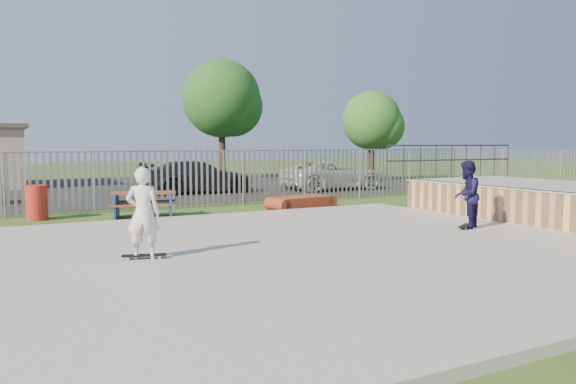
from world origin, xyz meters
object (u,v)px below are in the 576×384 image
trash_bin_grey (38,204)px  tree_mid (222,99)px  skater_white (143,213)px  trash_bin_red (37,203)px  skater_navy (466,195)px  tree_right (371,121)px  car_white (333,175)px  car_dark (198,177)px  picnic_table (144,205)px  funbox (301,202)px

trash_bin_grey → tree_mid: size_ratio=0.12×
trash_bin_grey → skater_white: size_ratio=0.53×
trash_bin_red → skater_navy: (9.23, -7.87, 0.48)m
tree_mid → tree_right: tree_mid is taller
car_white → skater_navy: (-4.21, -12.67, 0.26)m
trash_bin_red → car_dark: car_dark is taller
picnic_table → trash_bin_grey: size_ratio=2.51×
car_white → funbox: bearing=137.2°
picnic_table → car_dark: (4.23, 7.25, 0.34)m
trash_bin_grey → skater_navy: skater_navy is taller
car_dark → tree_right: bearing=-74.8°
picnic_table → car_white: bearing=44.7°
funbox → skater_white: skater_white is taller
funbox → trash_bin_red: (-8.36, 1.08, 0.31)m
skater_navy → tree_mid: bearing=-126.4°
tree_mid → skater_white: 25.09m
tree_right → skater_navy: 19.44m
skater_navy → funbox: bearing=-113.0°
car_white → skater_navy: bearing=159.7°
trash_bin_grey → picnic_table: bearing=-24.0°
trash_bin_grey → car_dark: car_dark is taller
funbox → tree_mid: 16.79m
funbox → car_dark: bearing=91.2°
car_white → picnic_table: bearing=117.2°
car_dark → skater_white: bearing=159.2°
tree_mid → tree_right: size_ratio=1.39×
picnic_table → trash_bin_grey: bearing=171.5°
picnic_table → funbox: bearing=15.7°
funbox → trash_bin_red: bearing=164.0°
car_white → skater_white: bearing=134.0°
trash_bin_grey → funbox: bearing=-8.5°
funbox → skater_navy: (0.87, -6.79, 0.79)m
funbox → car_white: size_ratio=0.43×
trash_bin_red → funbox: bearing=-7.4°
skater_white → car_white: bearing=-107.4°
funbox → car_white: car_white is taller
tree_mid → skater_white: tree_mid is taller
skater_white → car_dark: bearing=-86.2°
trash_bin_red → tree_mid: size_ratio=0.14×
tree_mid → skater_navy: size_ratio=4.38×
trash_bin_grey → trash_bin_red: bearing=-107.8°
skater_navy → skater_white: 7.99m
car_white → tree_mid: size_ratio=0.69×
trash_bin_red → tree_mid: bearing=51.6°
skater_white → trash_bin_red: bearing=-54.3°
funbox → trash_bin_red: size_ratio=2.12×
car_dark → tree_right: 12.28m
car_dark → skater_navy: skater_navy is taller
tree_right → skater_white: bearing=-136.4°
picnic_table → funbox: (5.48, 0.02, -0.20)m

